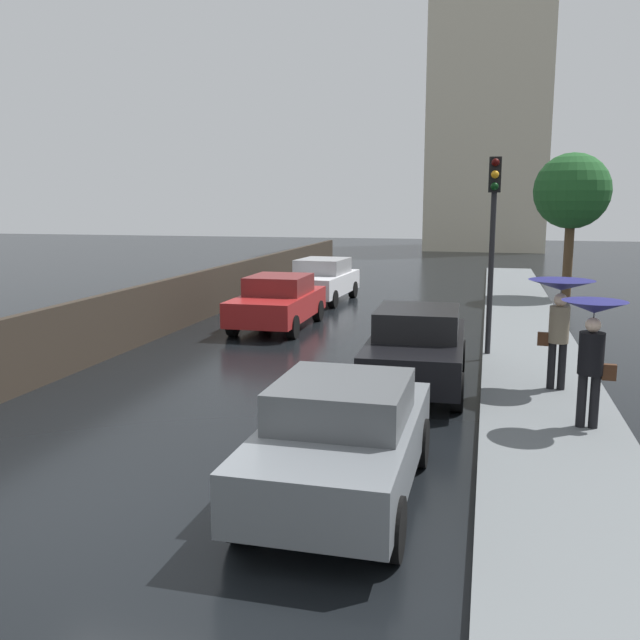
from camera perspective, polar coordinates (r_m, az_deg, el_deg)
ground at (r=8.29m, az=-17.41°, el=-15.64°), size 120.00×120.00×0.00m
sidewalk_strip at (r=7.30m, az=21.80°, el=-18.98°), size 2.20×60.00×0.14m
car_black_near_kerb at (r=13.13m, az=8.09°, el=-2.25°), size 1.89×4.30×1.53m
car_white_far_ahead at (r=24.32m, az=0.13°, el=3.38°), size 2.07×4.14×1.51m
car_grey_behind_camera at (r=8.17m, az=1.85°, el=-9.88°), size 1.81×3.83×1.46m
car_red_far_lane at (r=19.19m, az=-3.52°, el=1.56°), size 1.88×4.20×1.47m
pedestrian_with_umbrella_near at (r=10.86m, az=21.81°, el=-1.01°), size 0.94×0.94×1.93m
pedestrian_with_umbrella_far at (r=12.91m, az=19.41°, el=1.39°), size 1.15×1.15×2.00m
traffic_light at (r=15.46m, az=14.24°, el=8.15°), size 0.26×0.39×4.31m
street_tree_near at (r=25.89m, az=20.28°, el=9.98°), size 2.65×2.65×5.21m
distant_tower at (r=54.31m, az=14.05°, el=16.77°), size 8.77×9.33×24.27m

